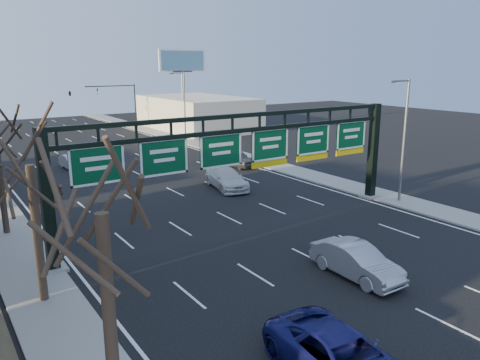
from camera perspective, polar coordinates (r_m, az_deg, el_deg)
ground at (r=24.26m, az=11.83°, el=-10.79°), size 160.00×160.00×0.00m
sidewalk_right at (r=46.55m, az=5.16°, el=1.54°), size 3.00×120.00×0.12m
lane_markings at (r=39.87m, az=-9.22°, el=-0.78°), size 21.60×120.00×0.01m
sign_gantry at (r=28.76m, az=1.02°, el=3.13°), size 24.60×1.20×7.20m
building_right_distant at (r=74.80m, az=-5.25°, el=8.14°), size 12.00×20.00×5.00m
tree_near at (r=11.82m, az=-16.87°, el=0.87°), size 3.60×3.60×8.86m
tree_gantry at (r=20.53m, az=-24.55°, el=4.52°), size 3.60×3.60×8.48m
streetlight_near at (r=35.89m, az=19.29°, el=5.25°), size 2.15×0.22×9.00m
streetlight_far at (r=62.24m, az=-6.89°, el=9.31°), size 2.15×0.22×9.00m
billboard_right at (r=67.64m, az=-7.05°, el=13.05°), size 7.00×0.50×12.00m
traffic_signal_mast at (r=73.51m, az=-17.20°, el=9.83°), size 10.16×0.54×7.00m
car_blue_suv at (r=16.45m, az=12.31°, el=-20.51°), size 3.06×6.03×1.63m
car_silver_sedan at (r=23.54m, az=13.97°, el=-9.56°), size 1.79×4.92×1.61m
car_white_wagon at (r=38.72m, az=-1.67°, el=0.19°), size 3.29×5.93×1.63m
car_grey_far at (r=47.11m, az=-0.53°, el=2.71°), size 2.65×5.14×1.67m
car_silver_distant at (r=48.62m, az=-19.73°, el=2.08°), size 1.81×4.37×1.41m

